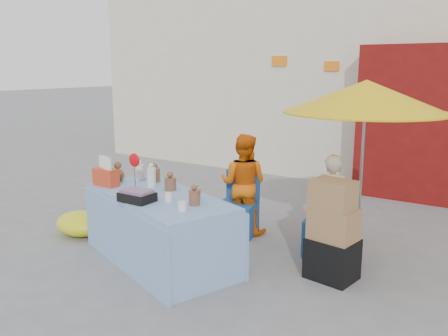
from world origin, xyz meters
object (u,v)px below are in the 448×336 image
Objects in this scene: market_table at (159,227)px; vendor_orange at (243,184)px; vendor_beige at (331,203)px; umbrella at (366,97)px; chair_left at (238,216)px; box_stack at (333,234)px; chair_right at (325,234)px.

market_table is 1.68× the size of vendor_orange.
vendor_beige is 1.33m from umbrella.
umbrella is at bearing -1.41° from chair_left.
market_table is 2.82m from umbrella.
market_table reaches higher than box_stack.
chair_right is (1.54, 1.26, -0.16)m from market_table.
umbrella is at bearing 60.24° from market_table.
chair_right is 0.38m from vendor_beige.
chair_left is at bearing -5.67° from vendor_beige.
vendor_beige reaches higher than chair_left.
market_table is 2.70× the size of chair_right.
chair_right is 0.73m from box_stack.
umbrella is (1.85, 1.54, 1.48)m from market_table.
vendor_beige is (1.25, 0.13, 0.35)m from chair_left.
chair_right is 0.41× the size of umbrella.
vendor_beige reaches higher than box_stack.
chair_left is 1.69m from box_stack.
box_stack is (1.56, -0.61, 0.25)m from chair_left.
box_stack is at bearing -89.40° from umbrella.
vendor_beige is (1.55, 1.39, 0.20)m from market_table.
umbrella is (1.55, 0.15, 1.21)m from vendor_orange.
box_stack reaches higher than chair_left.
umbrella is 1.65m from box_stack.
umbrella is at bearing -165.23° from vendor_beige.
vendor_orange reaches higher than chair_right.
chair_left is (0.29, 1.26, -0.16)m from market_table.
market_table is at bearing -114.85° from chair_left.
market_table is 1.45m from vendor_orange.
chair_right is (1.25, 0.00, 0.00)m from chair_left.
vendor_orange is at bearing 76.83° from chair_left.
umbrella reaches higher than vendor_orange.
chair_right is at bearing -11.79° from chair_left.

